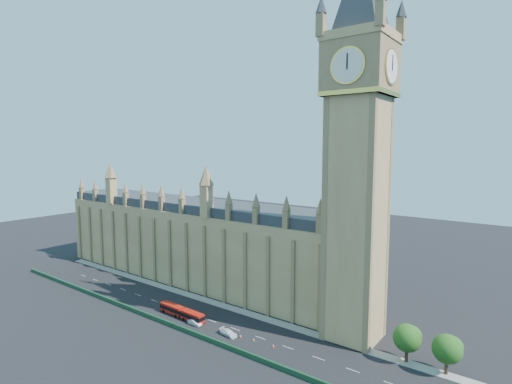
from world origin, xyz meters
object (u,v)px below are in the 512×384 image
Objects in this scene: car_silver at (195,322)px; car_white at (228,333)px; red_bus at (182,313)px; car_grey at (188,317)px.

car_silver is 11.02m from car_white.
red_bus reaches higher than car_grey.
car_grey is (2.21, 0.43, -0.78)m from red_bus.
red_bus is 4.19× the size of car_grey.
red_bus is at bearing 95.12° from car_white.
red_bus is at bearing 94.02° from car_grey.
red_bus reaches higher than car_silver.
car_white is (17.20, -0.42, -0.69)m from red_bus.
car_silver is at bearing 100.30° from car_white.
car_grey is at bearing 12.98° from red_bus.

